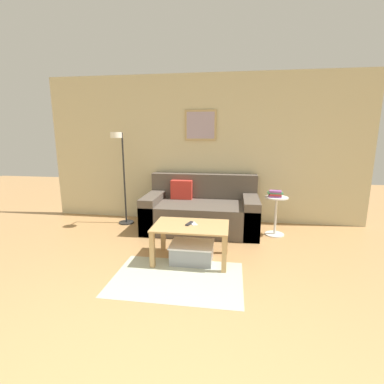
{
  "coord_description": "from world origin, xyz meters",
  "views": [
    {
      "loc": [
        0.54,
        -1.16,
        1.56
      ],
      "look_at": [
        0.04,
        2.16,
        0.85
      ],
      "focal_mm": 26.0,
      "sensor_mm": 36.0,
      "label": 1
    }
  ],
  "objects_px": {
    "remote_control": "(189,224)",
    "side_table": "(276,212)",
    "couch": "(201,211)",
    "cell_phone": "(193,224)",
    "coffee_table": "(191,232)",
    "storage_bin": "(192,252)",
    "floor_lamp": "(121,168)",
    "book_stack": "(275,194)"
  },
  "relations": [
    {
      "from": "remote_control",
      "to": "side_table",
      "type": "bearing_deg",
      "value": 59.15
    },
    {
      "from": "couch",
      "to": "side_table",
      "type": "bearing_deg",
      "value": -5.86
    },
    {
      "from": "couch",
      "to": "remote_control",
      "type": "height_order",
      "value": "couch"
    },
    {
      "from": "side_table",
      "to": "cell_phone",
      "type": "distance_m",
      "value": 1.53
    },
    {
      "from": "coffee_table",
      "to": "cell_phone",
      "type": "distance_m",
      "value": 0.11
    },
    {
      "from": "cell_phone",
      "to": "side_table",
      "type": "bearing_deg",
      "value": 13.59
    },
    {
      "from": "storage_bin",
      "to": "remote_control",
      "type": "height_order",
      "value": "remote_control"
    },
    {
      "from": "floor_lamp",
      "to": "book_stack",
      "type": "height_order",
      "value": "floor_lamp"
    },
    {
      "from": "couch",
      "to": "remote_control",
      "type": "relative_size",
      "value": 12.14
    },
    {
      "from": "storage_bin",
      "to": "floor_lamp",
      "type": "height_order",
      "value": "floor_lamp"
    },
    {
      "from": "couch",
      "to": "storage_bin",
      "type": "height_order",
      "value": "couch"
    },
    {
      "from": "coffee_table",
      "to": "side_table",
      "type": "relative_size",
      "value": 1.51
    },
    {
      "from": "side_table",
      "to": "floor_lamp",
      "type": "bearing_deg",
      "value": 178.06
    },
    {
      "from": "storage_bin",
      "to": "cell_phone",
      "type": "xyz_separation_m",
      "value": [
        0.0,
        0.09,
        0.34
      ]
    },
    {
      "from": "couch",
      "to": "remote_control",
      "type": "distance_m",
      "value": 1.18
    },
    {
      "from": "book_stack",
      "to": "remote_control",
      "type": "bearing_deg",
      "value": -138.03
    },
    {
      "from": "cell_phone",
      "to": "storage_bin",
      "type": "bearing_deg",
      "value": -120.55
    },
    {
      "from": "side_table",
      "to": "cell_phone",
      "type": "height_order",
      "value": "side_table"
    },
    {
      "from": "coffee_table",
      "to": "cell_phone",
      "type": "bearing_deg",
      "value": 66.34
    },
    {
      "from": "coffee_table",
      "to": "book_stack",
      "type": "height_order",
      "value": "book_stack"
    },
    {
      "from": "coffee_table",
      "to": "side_table",
      "type": "height_order",
      "value": "side_table"
    },
    {
      "from": "side_table",
      "to": "remote_control",
      "type": "relative_size",
      "value": 4.06
    },
    {
      "from": "side_table",
      "to": "book_stack",
      "type": "height_order",
      "value": "book_stack"
    },
    {
      "from": "floor_lamp",
      "to": "side_table",
      "type": "bearing_deg",
      "value": -1.94
    },
    {
      "from": "couch",
      "to": "storage_bin",
      "type": "xyz_separation_m",
      "value": [
        0.03,
        -1.23,
        -0.18
      ]
    },
    {
      "from": "coffee_table",
      "to": "remote_control",
      "type": "bearing_deg",
      "value": 132.26
    },
    {
      "from": "coffee_table",
      "to": "book_stack",
      "type": "xyz_separation_m",
      "value": [
        1.14,
        1.07,
        0.29
      ]
    },
    {
      "from": "couch",
      "to": "floor_lamp",
      "type": "xyz_separation_m",
      "value": [
        -1.35,
        -0.03,
        0.7
      ]
    },
    {
      "from": "storage_bin",
      "to": "book_stack",
      "type": "relative_size",
      "value": 2.28
    },
    {
      "from": "couch",
      "to": "floor_lamp",
      "type": "height_order",
      "value": "floor_lamp"
    },
    {
      "from": "couch",
      "to": "floor_lamp",
      "type": "distance_m",
      "value": 1.52
    },
    {
      "from": "storage_bin",
      "to": "side_table",
      "type": "bearing_deg",
      "value": 43.98
    },
    {
      "from": "storage_bin",
      "to": "cell_phone",
      "type": "distance_m",
      "value": 0.35
    },
    {
      "from": "remote_control",
      "to": "couch",
      "type": "bearing_deg",
      "value": 107.17
    },
    {
      "from": "couch",
      "to": "coffee_table",
      "type": "relative_size",
      "value": 1.98
    },
    {
      "from": "couch",
      "to": "book_stack",
      "type": "distance_m",
      "value": 1.21
    },
    {
      "from": "storage_bin",
      "to": "side_table",
      "type": "height_order",
      "value": "side_table"
    },
    {
      "from": "coffee_table",
      "to": "side_table",
      "type": "bearing_deg",
      "value": 42.57
    },
    {
      "from": "side_table",
      "to": "book_stack",
      "type": "distance_m",
      "value": 0.29
    },
    {
      "from": "coffee_table",
      "to": "storage_bin",
      "type": "relative_size",
      "value": 1.75
    },
    {
      "from": "floor_lamp",
      "to": "remote_control",
      "type": "xyz_separation_m",
      "value": [
        1.33,
        -1.13,
        -0.53
      ]
    },
    {
      "from": "couch",
      "to": "coffee_table",
      "type": "height_order",
      "value": "couch"
    }
  ]
}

